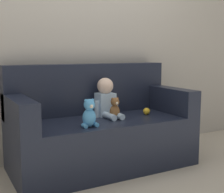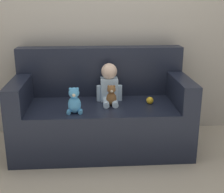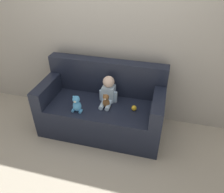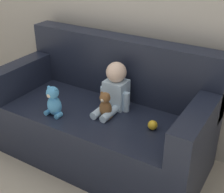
{
  "view_description": "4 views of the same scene",
  "coord_description": "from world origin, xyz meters",
  "px_view_note": "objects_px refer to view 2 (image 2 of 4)",
  "views": [
    {
      "loc": [
        -1.32,
        -2.63,
        1.11
      ],
      "look_at": [
        0.04,
        -0.12,
        0.71
      ],
      "focal_mm": 50.0,
      "sensor_mm": 36.0,
      "label": 1
    },
    {
      "loc": [
        -0.1,
        -2.94,
        1.49
      ],
      "look_at": [
        0.1,
        -0.12,
        0.59
      ],
      "focal_mm": 50.0,
      "sensor_mm": 36.0,
      "label": 2
    },
    {
      "loc": [
        0.78,
        -2.39,
        2.29
      ],
      "look_at": [
        0.18,
        -0.07,
        0.66
      ],
      "focal_mm": 35.0,
      "sensor_mm": 36.0,
      "label": 3
    },
    {
      "loc": [
        1.2,
        -1.8,
        1.74
      ],
      "look_at": [
        0.14,
        -0.05,
        0.65
      ],
      "focal_mm": 50.0,
      "sensor_mm": 36.0,
      "label": 4
    }
  ],
  "objects_px": {
    "couch": "(102,113)",
    "toy_ball": "(150,100)",
    "person_baby": "(109,85)",
    "teddy_bear_brown": "(111,96)",
    "plush_toy_side": "(74,101)"
  },
  "relations": [
    {
      "from": "plush_toy_side",
      "to": "person_baby",
      "type": "bearing_deg",
      "value": 45.4
    },
    {
      "from": "person_baby",
      "to": "plush_toy_side",
      "type": "distance_m",
      "value": 0.48
    },
    {
      "from": "plush_toy_side",
      "to": "toy_ball",
      "type": "relative_size",
      "value": 3.45
    },
    {
      "from": "teddy_bear_brown",
      "to": "plush_toy_side",
      "type": "xyz_separation_m",
      "value": [
        -0.35,
        -0.18,
        0.02
      ]
    },
    {
      "from": "person_baby",
      "to": "toy_ball",
      "type": "xyz_separation_m",
      "value": [
        0.39,
        -0.13,
        -0.13
      ]
    },
    {
      "from": "person_baby",
      "to": "toy_ball",
      "type": "bearing_deg",
      "value": -18.47
    },
    {
      "from": "person_baby",
      "to": "toy_ball",
      "type": "relative_size",
      "value": 5.4
    },
    {
      "from": "couch",
      "to": "person_baby",
      "type": "distance_m",
      "value": 0.3
    },
    {
      "from": "plush_toy_side",
      "to": "teddy_bear_brown",
      "type": "bearing_deg",
      "value": 27.77
    },
    {
      "from": "teddy_bear_brown",
      "to": "plush_toy_side",
      "type": "bearing_deg",
      "value": -152.23
    },
    {
      "from": "couch",
      "to": "person_baby",
      "type": "bearing_deg",
      "value": 18.42
    },
    {
      "from": "teddy_bear_brown",
      "to": "plush_toy_side",
      "type": "height_order",
      "value": "plush_toy_side"
    },
    {
      "from": "person_baby",
      "to": "teddy_bear_brown",
      "type": "distance_m",
      "value": 0.17
    },
    {
      "from": "couch",
      "to": "toy_ball",
      "type": "xyz_separation_m",
      "value": [
        0.48,
        -0.1,
        0.16
      ]
    },
    {
      "from": "teddy_bear_brown",
      "to": "plush_toy_side",
      "type": "distance_m",
      "value": 0.39
    }
  ]
}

